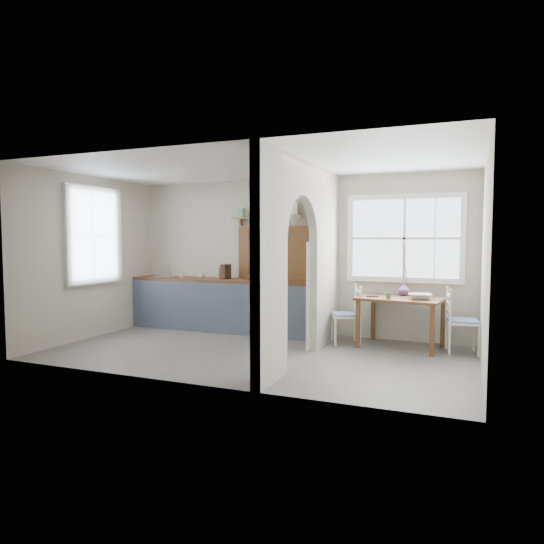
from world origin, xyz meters
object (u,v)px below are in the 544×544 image
at_px(dining_table, 400,323).
at_px(kettle, 314,275).
at_px(chair_right, 463,321).
at_px(vase, 404,289).
at_px(chair_left, 346,314).

xyz_separation_m(dining_table, kettle, (-1.39, 0.22, 0.65)).
bearing_deg(chair_right, vase, 62.59).
bearing_deg(chair_right, kettle, 75.21).
bearing_deg(kettle, vase, 6.72).
relative_size(chair_left, chair_right, 0.98).
height_order(dining_table, kettle, kettle).
distance_m(chair_left, kettle, 0.84).
bearing_deg(vase, chair_left, -161.67).
bearing_deg(kettle, chair_right, -1.27).
distance_m(dining_table, vase, 0.53).
height_order(kettle, vase, kettle).
height_order(chair_left, kettle, kettle).
height_order(dining_table, chair_right, chair_right).
xyz_separation_m(kettle, vase, (1.40, 0.04, -0.18)).
bearing_deg(vase, chair_right, -18.97).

